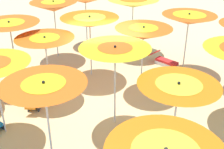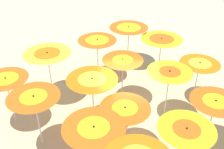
{
  "view_description": "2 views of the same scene",
  "coord_description": "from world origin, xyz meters",
  "px_view_note": "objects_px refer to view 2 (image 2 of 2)",
  "views": [
    {
      "loc": [
        8.91,
        -0.73,
        5.32
      ],
      "look_at": [
        0.42,
        0.16,
        0.97
      ],
      "focal_mm": 46.65,
      "sensor_mm": 36.0,
      "label": 1
    },
    {
      "loc": [
        -0.41,
        -9.75,
        8.55
      ],
      "look_at": [
        -0.81,
        1.31,
        1.45
      ],
      "focal_mm": 43.29,
      "sensor_mm": 36.0,
      "label": 2
    }
  ],
  "objects_px": {
    "beach_umbrella_4": "(94,130)",
    "beach_umbrella_12": "(6,81)",
    "beach_umbrella_15": "(129,30)",
    "beach_umbrella_11": "(161,42)",
    "beach_umbrella_9": "(92,82)",
    "beach_umbrella_1": "(186,133)",
    "beach_umbrella_8": "(34,101)",
    "beach_umbrella_13": "(48,56)",
    "lounger_1": "(89,79)",
    "beach_umbrella_7": "(199,67)",
    "beach_umbrella_14": "(97,43)",
    "beach_umbrella_2": "(215,105)",
    "beach_umbrella_10": "(123,63)",
    "beach_umbrella_6": "(169,75)"
  },
  "relations": [
    {
      "from": "beach_umbrella_10",
      "to": "beach_umbrella_6",
      "type": "bearing_deg",
      "value": -30.7
    },
    {
      "from": "beach_umbrella_12",
      "to": "beach_umbrella_13",
      "type": "relative_size",
      "value": 0.96
    },
    {
      "from": "beach_umbrella_1",
      "to": "beach_umbrella_6",
      "type": "distance_m",
      "value": 3.22
    },
    {
      "from": "beach_umbrella_2",
      "to": "beach_umbrella_14",
      "type": "relative_size",
      "value": 0.98
    },
    {
      "from": "beach_umbrella_2",
      "to": "beach_umbrella_13",
      "type": "height_order",
      "value": "beach_umbrella_13"
    },
    {
      "from": "beach_umbrella_14",
      "to": "beach_umbrella_2",
      "type": "bearing_deg",
      "value": -45.73
    },
    {
      "from": "beach_umbrella_15",
      "to": "beach_umbrella_11",
      "type": "bearing_deg",
      "value": -35.37
    },
    {
      "from": "beach_umbrella_1",
      "to": "beach_umbrella_15",
      "type": "distance_m",
      "value": 8.29
    },
    {
      "from": "beach_umbrella_13",
      "to": "beach_umbrella_15",
      "type": "distance_m",
      "value": 5.24
    },
    {
      "from": "beach_umbrella_8",
      "to": "beach_umbrella_6",
      "type": "bearing_deg",
      "value": 20.83
    },
    {
      "from": "beach_umbrella_15",
      "to": "beach_umbrella_4",
      "type": "bearing_deg",
      "value": -98.76
    },
    {
      "from": "beach_umbrella_2",
      "to": "beach_umbrella_15",
      "type": "xyz_separation_m",
      "value": [
        -3.17,
        6.63,
        0.11
      ]
    },
    {
      "from": "beach_umbrella_2",
      "to": "beach_umbrella_6",
      "type": "relative_size",
      "value": 0.93
    },
    {
      "from": "beach_umbrella_6",
      "to": "beach_umbrella_2",
      "type": "bearing_deg",
      "value": -49.67
    },
    {
      "from": "beach_umbrella_2",
      "to": "lounger_1",
      "type": "relative_size",
      "value": 1.78
    },
    {
      "from": "beach_umbrella_4",
      "to": "beach_umbrella_12",
      "type": "distance_m",
      "value": 4.82
    },
    {
      "from": "beach_umbrella_2",
      "to": "beach_umbrella_15",
      "type": "height_order",
      "value": "beach_umbrella_15"
    },
    {
      "from": "beach_umbrella_11",
      "to": "beach_umbrella_14",
      "type": "bearing_deg",
      "value": -173.93
    },
    {
      "from": "beach_umbrella_1",
      "to": "beach_umbrella_13",
      "type": "distance_m",
      "value": 7.42
    },
    {
      "from": "beach_umbrella_15",
      "to": "beach_umbrella_12",
      "type": "bearing_deg",
      "value": -133.48
    },
    {
      "from": "beach_umbrella_4",
      "to": "beach_umbrella_11",
      "type": "height_order",
      "value": "beach_umbrella_4"
    },
    {
      "from": "beach_umbrella_9",
      "to": "beach_umbrella_1",
      "type": "bearing_deg",
      "value": -37.71
    },
    {
      "from": "beach_umbrella_1",
      "to": "beach_umbrella_10",
      "type": "height_order",
      "value": "beach_umbrella_10"
    },
    {
      "from": "beach_umbrella_11",
      "to": "beach_umbrella_9",
      "type": "bearing_deg",
      "value": -128.88
    },
    {
      "from": "beach_umbrella_7",
      "to": "lounger_1",
      "type": "height_order",
      "value": "beach_umbrella_7"
    },
    {
      "from": "beach_umbrella_2",
      "to": "beach_umbrella_12",
      "type": "relative_size",
      "value": 0.97
    },
    {
      "from": "beach_umbrella_1",
      "to": "beach_umbrella_12",
      "type": "distance_m",
      "value": 7.5
    },
    {
      "from": "beach_umbrella_4",
      "to": "beach_umbrella_2",
      "type": "bearing_deg",
      "value": 20.28
    },
    {
      "from": "beach_umbrella_7",
      "to": "lounger_1",
      "type": "distance_m",
      "value": 5.93
    },
    {
      "from": "beach_umbrella_9",
      "to": "beach_umbrella_14",
      "type": "distance_m",
      "value": 3.82
    },
    {
      "from": "beach_umbrella_8",
      "to": "beach_umbrella_11",
      "type": "distance_m",
      "value": 7.82
    },
    {
      "from": "beach_umbrella_1",
      "to": "beach_umbrella_14",
      "type": "height_order",
      "value": "beach_umbrella_14"
    },
    {
      "from": "beach_umbrella_9",
      "to": "beach_umbrella_13",
      "type": "distance_m",
      "value": 3.11
    },
    {
      "from": "beach_umbrella_4",
      "to": "beach_umbrella_9",
      "type": "distance_m",
      "value": 2.84
    },
    {
      "from": "beach_umbrella_9",
      "to": "beach_umbrella_14",
      "type": "relative_size",
      "value": 1.02
    },
    {
      "from": "beach_umbrella_1",
      "to": "beach_umbrella_6",
      "type": "height_order",
      "value": "beach_umbrella_6"
    },
    {
      "from": "beach_umbrella_8",
      "to": "lounger_1",
      "type": "distance_m",
      "value": 5.26
    },
    {
      "from": "lounger_1",
      "to": "beach_umbrella_12",
      "type": "bearing_deg",
      "value": -172.57
    },
    {
      "from": "beach_umbrella_11",
      "to": "beach_umbrella_12",
      "type": "bearing_deg",
      "value": -148.68
    },
    {
      "from": "beach_umbrella_2",
      "to": "beach_umbrella_10",
      "type": "distance_m",
      "value": 4.58
    },
    {
      "from": "beach_umbrella_12",
      "to": "lounger_1",
      "type": "height_order",
      "value": "beach_umbrella_12"
    },
    {
      "from": "beach_umbrella_6",
      "to": "beach_umbrella_11",
      "type": "height_order",
      "value": "beach_umbrella_6"
    },
    {
      "from": "beach_umbrella_7",
      "to": "beach_umbrella_14",
      "type": "distance_m",
      "value": 5.4
    },
    {
      "from": "beach_umbrella_13",
      "to": "beach_umbrella_11",
      "type": "bearing_deg",
      "value": 20.72
    },
    {
      "from": "beach_umbrella_11",
      "to": "beach_umbrella_12",
      "type": "xyz_separation_m",
      "value": [
        -7.01,
        -4.27,
        0.08
      ]
    },
    {
      "from": "beach_umbrella_4",
      "to": "beach_umbrella_15",
      "type": "xyz_separation_m",
      "value": [
        1.27,
        8.27,
        -0.0
      ]
    },
    {
      "from": "beach_umbrella_7",
      "to": "beach_umbrella_12",
      "type": "relative_size",
      "value": 0.92
    },
    {
      "from": "beach_umbrella_11",
      "to": "beach_umbrella_12",
      "type": "relative_size",
      "value": 0.98
    },
    {
      "from": "beach_umbrella_1",
      "to": "beach_umbrella_13",
      "type": "bearing_deg",
      "value": 141.08
    },
    {
      "from": "beach_umbrella_2",
      "to": "beach_umbrella_15",
      "type": "bearing_deg",
      "value": 115.53
    }
  ]
}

